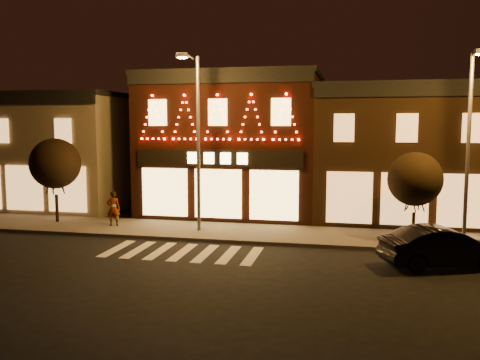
% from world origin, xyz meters
% --- Properties ---
extents(ground, '(120.00, 120.00, 0.00)m').
position_xyz_m(ground, '(0.00, 0.00, 0.00)').
color(ground, black).
rests_on(ground, ground).
extents(sidewalk_far, '(44.00, 4.00, 0.15)m').
position_xyz_m(sidewalk_far, '(2.00, 8.00, 0.07)').
color(sidewalk_far, '#47423D').
rests_on(sidewalk_far, ground).
extents(building_left, '(12.20, 8.28, 7.30)m').
position_xyz_m(building_left, '(-13.00, 13.99, 3.66)').
color(building_left, '#7A6C57').
rests_on(building_left, ground).
extents(building_pulp, '(10.20, 8.34, 8.30)m').
position_xyz_m(building_pulp, '(0.00, 13.98, 4.16)').
color(building_pulp, black).
rests_on(building_pulp, ground).
extents(building_right_a, '(9.20, 8.28, 7.50)m').
position_xyz_m(building_right_a, '(9.50, 13.99, 3.76)').
color(building_right_a, '#332011').
rests_on(building_right_a, ground).
extents(streetlamp_mid, '(0.58, 1.94, 8.46)m').
position_xyz_m(streetlamp_mid, '(-0.45, 7.54, 5.12)').
color(streetlamp_mid, '#59595E').
rests_on(streetlamp_mid, sidewalk_far).
extents(streetlamp_right, '(0.51, 1.85, 8.10)m').
position_xyz_m(streetlamp_right, '(11.60, 6.36, 4.91)').
color(streetlamp_right, '#59595E').
rests_on(streetlamp_right, sidewalk_far).
extents(tree_left, '(2.68, 2.68, 4.49)m').
position_xyz_m(tree_left, '(-8.54, 8.31, 3.29)').
color(tree_left, black).
rests_on(tree_left, sidewalk_far).
extents(tree_right, '(2.40, 2.40, 4.01)m').
position_xyz_m(tree_right, '(9.66, 7.49, 2.96)').
color(tree_right, black).
rests_on(tree_right, sidewalk_far).
extents(dark_sedan, '(4.93, 3.14, 1.53)m').
position_xyz_m(dark_sedan, '(10.34, 4.02, 0.77)').
color(dark_sedan, black).
rests_on(dark_sedan, ground).
extents(pedestrian, '(0.76, 0.62, 1.80)m').
position_xyz_m(pedestrian, '(-5.05, 7.91, 1.05)').
color(pedestrian, gray).
rests_on(pedestrian, sidewalk_far).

